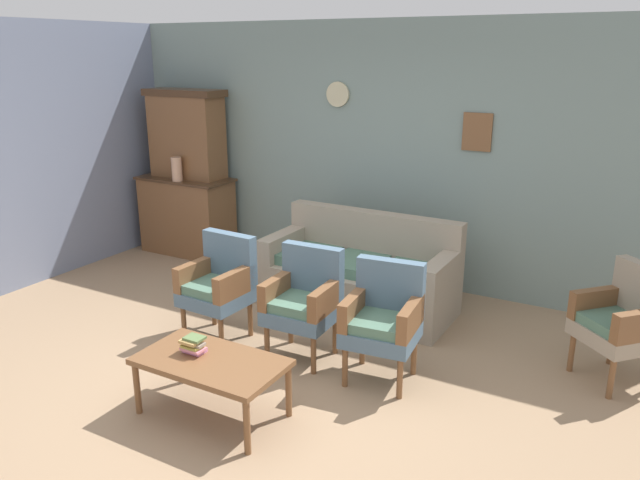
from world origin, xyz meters
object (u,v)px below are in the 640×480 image
coffee_table (211,365)px  armchair_row_middle (219,282)px  wingback_chair_by_fireplace (623,319)px  side_cabinet (187,215)px  floral_couch (360,276)px  armchair_near_couch_end (383,317)px  vase_on_cabinet (177,169)px  book_stack_on_table (193,345)px  armchair_by_doorway (304,298)px

coffee_table → armchair_row_middle: bearing=125.5°
armchair_row_middle → wingback_chair_by_fireplace: bearing=15.9°
side_cabinet → coffee_table: size_ratio=1.16×
wingback_chair_by_fireplace → floral_couch: bearing=173.1°
coffee_table → armchair_near_couch_end: bearing=52.2°
side_cabinet → coffee_table: side_cabinet is taller
vase_on_cabinet → wingback_chair_by_fireplace: size_ratio=0.31×
floral_couch → wingback_chair_by_fireplace: same height
floral_couch → coffee_table: floral_couch is taller
floral_couch → armchair_row_middle: (-0.79, -1.15, 0.17)m
side_cabinet → book_stack_on_table: side_cabinet is taller
vase_on_cabinet → armchair_near_couch_end: vase_on_cabinet is taller
coffee_table → vase_on_cabinet: bearing=134.8°
armchair_by_doorway → book_stack_on_table: bearing=-104.0°
vase_on_cabinet → floral_couch: size_ratio=0.15×
vase_on_cabinet → wingback_chair_by_fireplace: vase_on_cabinet is taller
side_cabinet → armchair_row_middle: bearing=-42.8°
side_cabinet → armchair_row_middle: size_ratio=1.28×
floral_couch → coffee_table: size_ratio=1.81×
wingback_chair_by_fireplace → book_stack_on_table: (-2.52, -1.86, -0.02)m
floral_couch → armchair_near_couch_end: 1.34m
armchair_row_middle → book_stack_on_table: size_ratio=5.56×
armchair_row_middle → wingback_chair_by_fireplace: (3.07, 0.87, 0.00)m
wingback_chair_by_fireplace → book_stack_on_table: bearing=-143.6°
wingback_chair_by_fireplace → book_stack_on_table: 3.13m
side_cabinet → book_stack_on_table: size_ratio=7.14×
floral_couch → armchair_near_couch_end: size_ratio=2.01×
armchair_row_middle → coffee_table: size_ratio=0.90×
armchair_near_couch_end → wingback_chair_by_fireplace: 1.77m
armchair_row_middle → armchair_near_couch_end: (1.51, 0.03, 0.00)m
armchair_by_doorway → coffee_table: size_ratio=0.90×
vase_on_cabinet → armchair_row_middle: bearing=-40.3°
vase_on_cabinet → floral_couch: (2.55, -0.35, -0.74)m
side_cabinet → wingback_chair_by_fireplace: bearing=-9.4°
side_cabinet → vase_on_cabinet: vase_on_cabinet is taller
armchair_by_doorway → armchair_near_couch_end: 0.70m
coffee_table → side_cabinet: bearing=133.3°
side_cabinet → armchair_by_doorway: 3.09m
armchair_by_doorway → coffee_table: 1.06m
vase_on_cabinet → floral_couch: 2.68m
side_cabinet → armchair_row_middle: 2.47m
vase_on_cabinet → armchair_near_couch_end: (3.28, -1.47, -0.57)m
side_cabinet → armchair_near_couch_end: size_ratio=1.28×
floral_couch → armchair_by_doorway: (0.03, -1.09, 0.17)m
armchair_by_doorway → side_cabinet: bearing=148.3°
vase_on_cabinet → armchair_row_middle: size_ratio=0.31×
armchair_row_middle → floral_couch: bearing=55.6°
floral_couch → side_cabinet: bearing=168.5°
armchair_by_doorway → wingback_chair_by_fireplace: (2.26, 0.82, 0.00)m
vase_on_cabinet → wingback_chair_by_fireplace: 4.91m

